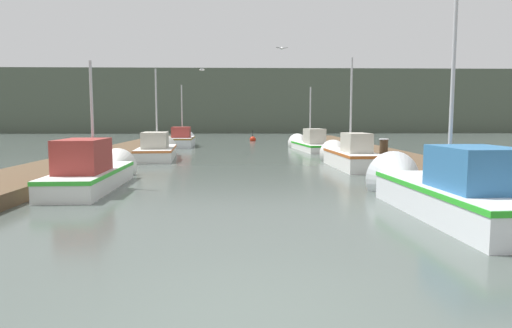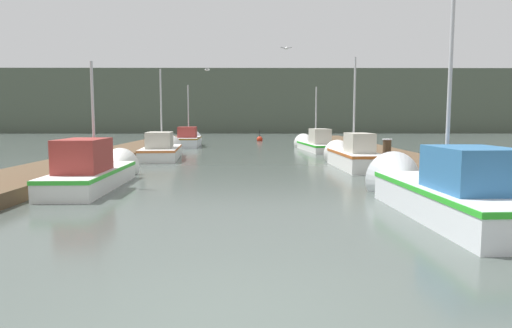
{
  "view_description": "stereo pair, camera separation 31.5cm",
  "coord_description": "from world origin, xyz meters",
  "px_view_note": "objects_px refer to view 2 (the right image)",
  "views": [
    {
      "loc": [
        -0.09,
        -4.28,
        2.02
      ],
      "look_at": [
        0.32,
        9.15,
        0.63
      ],
      "focal_mm": 32.0,
      "sensor_mm": 36.0,
      "label": 1
    },
    {
      "loc": [
        0.22,
        -4.29,
        2.02
      ],
      "look_at": [
        0.32,
        9.15,
        0.63
      ],
      "focal_mm": 32.0,
      "sensor_mm": 36.0,
      "label": 2
    }
  ],
  "objects_px": {
    "fishing_boat_3": "(163,149)",
    "channel_buoy": "(260,139)",
    "mooring_piling_0": "(101,158)",
    "mooring_piling_2": "(387,154)",
    "fishing_boat_2": "(352,156)",
    "fishing_boat_5": "(189,139)",
    "seagull_lead": "(207,70)",
    "fishing_boat_0": "(441,190)",
    "mooring_piling_1": "(170,140)",
    "fishing_boat_4": "(314,144)",
    "seagull_1": "(286,48)",
    "mooring_piling_3": "(373,151)",
    "fishing_boat_1": "(96,170)"
  },
  "relations": [
    {
      "from": "seagull_1",
      "to": "fishing_boat_2",
      "type": "bearing_deg",
      "value": 114.37
    },
    {
      "from": "fishing_boat_2",
      "to": "fishing_boat_5",
      "type": "bearing_deg",
      "value": 120.07
    },
    {
      "from": "fishing_boat_4",
      "to": "mooring_piling_2",
      "type": "distance_m",
      "value": 10.78
    },
    {
      "from": "mooring_piling_0",
      "to": "mooring_piling_1",
      "type": "distance_m",
      "value": 13.83
    },
    {
      "from": "fishing_boat_4",
      "to": "mooring_piling_0",
      "type": "bearing_deg",
      "value": -133.04
    },
    {
      "from": "mooring_piling_3",
      "to": "fishing_boat_5",
      "type": "bearing_deg",
      "value": 129.11
    },
    {
      "from": "fishing_boat_1",
      "to": "seagull_1",
      "type": "xyz_separation_m",
      "value": [
        6.18,
        9.01,
        4.81
      ]
    },
    {
      "from": "fishing_boat_3",
      "to": "fishing_boat_0",
      "type": "bearing_deg",
      "value": -62.77
    },
    {
      "from": "mooring_piling_0",
      "to": "mooring_piling_3",
      "type": "xyz_separation_m",
      "value": [
        10.59,
        3.82,
        -0.05
      ]
    },
    {
      "from": "fishing_boat_1",
      "to": "seagull_lead",
      "type": "distance_m",
      "value": 12.8
    },
    {
      "from": "channel_buoy",
      "to": "mooring_piling_0",
      "type": "bearing_deg",
      "value": -105.07
    },
    {
      "from": "fishing_boat_1",
      "to": "fishing_boat_2",
      "type": "height_order",
      "value": "fishing_boat_2"
    },
    {
      "from": "seagull_1",
      "to": "fishing_boat_0",
      "type": "bearing_deg",
      "value": 92.65
    },
    {
      "from": "fishing_boat_1",
      "to": "seagull_lead",
      "type": "xyz_separation_m",
      "value": [
        2.1,
        11.94,
        4.09
      ]
    },
    {
      "from": "fishing_boat_4",
      "to": "seagull_1",
      "type": "bearing_deg",
      "value": -116.37
    },
    {
      "from": "mooring_piling_0",
      "to": "mooring_piling_2",
      "type": "distance_m",
      "value": 10.52
    },
    {
      "from": "fishing_boat_3",
      "to": "channel_buoy",
      "type": "xyz_separation_m",
      "value": [
        5.05,
        15.32,
        -0.28
      ]
    },
    {
      "from": "channel_buoy",
      "to": "seagull_lead",
      "type": "xyz_separation_m",
      "value": [
        -3.05,
        -12.79,
        4.42
      ]
    },
    {
      "from": "fishing_boat_2",
      "to": "mooring_piling_1",
      "type": "height_order",
      "value": "fishing_boat_2"
    },
    {
      "from": "fishing_boat_2",
      "to": "mooring_piling_1",
      "type": "distance_m",
      "value": 14.81
    },
    {
      "from": "fishing_boat_3",
      "to": "mooring_piling_3",
      "type": "bearing_deg",
      "value": -21.53
    },
    {
      "from": "fishing_boat_0",
      "to": "seagull_1",
      "type": "xyz_separation_m",
      "value": [
        -2.35,
        12.79,
        4.79
      ]
    },
    {
      "from": "fishing_boat_1",
      "to": "fishing_boat_5",
      "type": "relative_size",
      "value": 1.04
    },
    {
      "from": "mooring_piling_0",
      "to": "fishing_boat_4",
      "type": "bearing_deg",
      "value": 52.78
    },
    {
      "from": "fishing_boat_5",
      "to": "seagull_lead",
      "type": "bearing_deg",
      "value": -76.02
    },
    {
      "from": "channel_buoy",
      "to": "fishing_boat_3",
      "type": "bearing_deg",
      "value": -108.25
    },
    {
      "from": "mooring_piling_0",
      "to": "mooring_piling_2",
      "type": "relative_size",
      "value": 0.99
    },
    {
      "from": "fishing_boat_1",
      "to": "mooring_piling_0",
      "type": "distance_m",
      "value": 2.87
    },
    {
      "from": "fishing_boat_3",
      "to": "mooring_piling_1",
      "type": "distance_m",
      "value": 7.25
    },
    {
      "from": "mooring_piling_0",
      "to": "mooring_piling_3",
      "type": "distance_m",
      "value": 11.26
    },
    {
      "from": "fishing_boat_1",
      "to": "fishing_boat_2",
      "type": "xyz_separation_m",
      "value": [
        8.59,
        5.17,
        -0.01
      ]
    },
    {
      "from": "fishing_boat_1",
      "to": "fishing_boat_0",
      "type": "bearing_deg",
      "value": -25.6
    },
    {
      "from": "fishing_boat_4",
      "to": "seagull_1",
      "type": "relative_size",
      "value": 11.63
    },
    {
      "from": "fishing_boat_4",
      "to": "channel_buoy",
      "type": "height_order",
      "value": "fishing_boat_4"
    },
    {
      "from": "fishing_boat_2",
      "to": "seagull_1",
      "type": "height_order",
      "value": "seagull_1"
    },
    {
      "from": "mooring_piling_3",
      "to": "seagull_lead",
      "type": "relative_size",
      "value": 1.95
    },
    {
      "from": "fishing_boat_0",
      "to": "mooring_piling_0",
      "type": "relative_size",
      "value": 5.04
    },
    {
      "from": "fishing_boat_3",
      "to": "fishing_boat_5",
      "type": "height_order",
      "value": "fishing_boat_3"
    },
    {
      "from": "fishing_boat_4",
      "to": "mooring_piling_0",
      "type": "distance_m",
      "value": 15.03
    },
    {
      "from": "seagull_1",
      "to": "fishing_boat_3",
      "type": "bearing_deg",
      "value": -11.51
    },
    {
      "from": "mooring_piling_2",
      "to": "mooring_piling_3",
      "type": "bearing_deg",
      "value": 86.75
    },
    {
      "from": "fishing_boat_4",
      "to": "mooring_piling_1",
      "type": "distance_m",
      "value": 9.36
    },
    {
      "from": "fishing_boat_1",
      "to": "fishing_boat_3",
      "type": "distance_m",
      "value": 9.41
    },
    {
      "from": "fishing_boat_0",
      "to": "mooring_piling_1",
      "type": "height_order",
      "value": "fishing_boat_0"
    },
    {
      "from": "fishing_boat_3",
      "to": "mooring_piling_0",
      "type": "relative_size",
      "value": 4.99
    },
    {
      "from": "mooring_piling_2",
      "to": "fishing_boat_1",
      "type": "bearing_deg",
      "value": -157.36
    },
    {
      "from": "seagull_lead",
      "to": "mooring_piling_2",
      "type": "bearing_deg",
      "value": 46.02
    },
    {
      "from": "seagull_1",
      "to": "fishing_boat_1",
      "type": "bearing_deg",
      "value": 47.81
    },
    {
      "from": "fishing_boat_5",
      "to": "mooring_piling_1",
      "type": "distance_m",
      "value": 2.14
    },
    {
      "from": "fishing_boat_3",
      "to": "mooring_piling_3",
      "type": "height_order",
      "value": "fishing_boat_3"
    }
  ]
}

